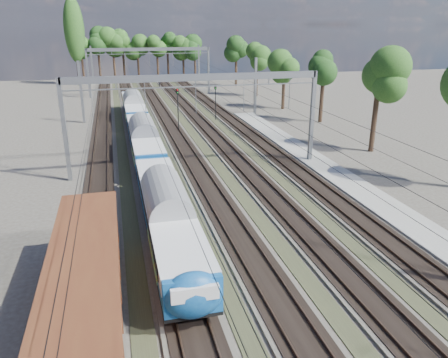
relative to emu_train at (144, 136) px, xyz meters
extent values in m
cube|color=#47423A|center=(-4.50, 9.56, -2.29)|extent=(3.00, 130.00, 0.15)
cube|color=black|center=(-4.50, 9.56, -2.20)|extent=(2.50, 130.00, 0.06)
cube|color=#473326|center=(-5.22, 9.56, -2.10)|extent=(0.08, 130.00, 0.14)
cube|color=#473326|center=(-3.78, 9.56, -2.10)|extent=(0.08, 130.00, 0.14)
cube|color=#47423A|center=(0.00, 9.56, -2.29)|extent=(3.00, 130.00, 0.15)
cube|color=black|center=(0.00, 9.56, -2.20)|extent=(2.50, 130.00, 0.06)
cube|color=#473326|center=(-0.72, 9.56, -2.10)|extent=(0.08, 130.00, 0.14)
cube|color=#473326|center=(0.72, 9.56, -2.10)|extent=(0.08, 130.00, 0.14)
cube|color=#47423A|center=(4.50, 9.56, -2.29)|extent=(3.00, 130.00, 0.15)
cube|color=black|center=(4.50, 9.56, -2.20)|extent=(2.50, 130.00, 0.06)
cube|color=#473326|center=(3.78, 9.56, -2.10)|extent=(0.08, 130.00, 0.14)
cube|color=#473326|center=(5.22, 9.56, -2.10)|extent=(0.08, 130.00, 0.14)
cube|color=#47423A|center=(9.00, 9.56, -2.29)|extent=(3.00, 130.00, 0.15)
cube|color=black|center=(9.00, 9.56, -2.20)|extent=(2.50, 130.00, 0.06)
cube|color=#473326|center=(8.28, 9.56, -2.10)|extent=(0.08, 130.00, 0.14)
cube|color=#473326|center=(9.72, 9.56, -2.10)|extent=(0.08, 130.00, 0.14)
cube|color=#47423A|center=(13.50, 9.56, -2.29)|extent=(3.00, 130.00, 0.15)
cube|color=black|center=(13.50, 9.56, -2.20)|extent=(2.50, 130.00, 0.06)
cube|color=#473326|center=(12.78, 9.56, -2.10)|extent=(0.08, 130.00, 0.14)
cube|color=#473326|center=(14.22, 9.56, -2.10)|extent=(0.08, 130.00, 0.14)
cube|color=#322E20|center=(-2.25, 9.56, -2.34)|extent=(1.10, 130.00, 0.05)
cube|color=#322E20|center=(2.25, 9.56, -2.34)|extent=(1.10, 130.00, 0.05)
cube|color=#322E20|center=(6.75, 9.56, -2.34)|extent=(1.10, 130.00, 0.05)
cube|color=#322E20|center=(11.25, 9.56, -2.34)|extent=(1.10, 130.00, 0.05)
cube|color=gray|center=(16.50, -15.44, -2.22)|extent=(3.00, 70.00, 0.30)
cube|color=gray|center=(-7.00, -5.44, 2.13)|extent=(0.35, 0.35, 9.00)
cube|color=gray|center=(16.00, -5.44, 2.13)|extent=(0.35, 0.35, 9.00)
cube|color=gray|center=(4.50, -5.44, 6.33)|extent=(23.00, 0.35, 0.60)
cube|color=gray|center=(-7.00, 42.56, 2.13)|extent=(0.35, 0.35, 9.00)
cube|color=gray|center=(16.00, 42.56, 2.13)|extent=(0.35, 0.35, 9.00)
cube|color=gray|center=(4.50, 42.56, 6.33)|extent=(23.00, 0.35, 0.60)
cube|color=gray|center=(-7.00, 19.56, 1.88)|extent=(0.35, 0.35, 8.50)
cube|color=gray|center=(-7.00, 64.56, 1.88)|extent=(0.35, 0.35, 8.50)
cube|color=gray|center=(18.30, 19.56, 1.88)|extent=(0.35, 0.35, 8.50)
cube|color=gray|center=(18.30, 64.56, 1.88)|extent=(0.35, 0.35, 8.50)
cylinder|color=black|center=(-4.50, 9.56, 3.13)|extent=(0.03, 130.00, 0.03)
cylinder|color=black|center=(-4.50, 9.56, 4.23)|extent=(0.03, 130.00, 0.03)
cylinder|color=black|center=(0.00, 9.56, 3.13)|extent=(0.03, 130.00, 0.03)
cylinder|color=black|center=(0.00, 9.56, 4.23)|extent=(0.03, 130.00, 0.03)
cylinder|color=black|center=(4.50, 9.56, 3.13)|extent=(0.03, 130.00, 0.03)
cylinder|color=black|center=(4.50, 9.56, 4.23)|extent=(0.03, 130.00, 0.03)
cylinder|color=black|center=(9.00, 9.56, 3.13)|extent=(0.03, 130.00, 0.03)
cylinder|color=black|center=(9.00, 9.56, 4.23)|extent=(0.03, 130.00, 0.03)
cylinder|color=black|center=(13.50, 9.56, 3.13)|extent=(0.03, 130.00, 0.03)
cylinder|color=black|center=(13.50, 9.56, 4.23)|extent=(0.03, 130.00, 0.03)
cylinder|color=black|center=(-9.81, 76.48, 0.63)|extent=(0.56, 0.56, 5.99)
sphere|color=#1D3814|center=(-9.81, 76.48, 5.42)|extent=(4.10, 4.10, 4.10)
cylinder|color=black|center=(-5.40, 76.95, 1.22)|extent=(0.56, 0.56, 7.17)
sphere|color=#1D3814|center=(-5.40, 76.95, 6.95)|extent=(4.59, 4.59, 4.59)
cylinder|color=black|center=(-3.03, 77.97, 0.47)|extent=(0.56, 0.56, 5.67)
sphere|color=#1D3814|center=(-3.03, 77.97, 5.00)|extent=(5.04, 5.04, 5.04)
cylinder|color=black|center=(1.32, 75.94, 1.05)|extent=(0.56, 0.56, 6.83)
sphere|color=#1D3814|center=(1.32, 75.94, 6.51)|extent=(4.88, 4.88, 4.88)
cylinder|color=black|center=(5.60, 78.14, 0.81)|extent=(0.56, 0.56, 6.35)
sphere|color=#1D3814|center=(5.60, 78.14, 5.89)|extent=(4.65, 4.65, 4.65)
cylinder|color=black|center=(7.97, 76.33, 1.04)|extent=(0.56, 0.56, 6.82)
sphere|color=#1D3814|center=(7.97, 76.33, 6.49)|extent=(4.56, 4.56, 4.56)
cylinder|color=black|center=(11.64, 77.35, 1.10)|extent=(0.56, 0.56, 6.93)
sphere|color=#1D3814|center=(11.64, 77.35, 6.65)|extent=(4.18, 4.18, 4.18)
cylinder|color=black|center=(16.10, 76.60, 1.15)|extent=(0.56, 0.56, 7.02)
sphere|color=#1D3814|center=(16.10, 76.60, 6.77)|extent=(5.16, 5.16, 5.16)
cylinder|color=black|center=(19.86, 77.56, 1.23)|extent=(0.56, 0.56, 7.18)
sphere|color=#1D3814|center=(19.86, 77.56, 6.97)|extent=(5.41, 5.41, 5.41)
cylinder|color=black|center=(25.36, -3.38, 0.20)|extent=(0.56, 0.56, 5.13)
sphere|color=#1D3814|center=(25.36, -3.38, 4.30)|extent=(4.50, 4.50, 4.50)
cylinder|color=black|center=(24.34, 12.16, 1.00)|extent=(0.56, 0.56, 6.73)
sphere|color=#1D3814|center=(24.34, 12.16, 6.39)|extent=(3.60, 3.60, 3.60)
cylinder|color=black|center=(24.29, 22.97, 0.64)|extent=(0.56, 0.56, 6.01)
sphere|color=#1D3814|center=(24.29, 22.97, 5.45)|extent=(3.57, 3.57, 3.57)
cylinder|color=black|center=(24.36, 38.76, 0.47)|extent=(0.56, 0.56, 5.67)
sphere|color=#1D3814|center=(24.36, 38.76, 5.00)|extent=(4.88, 4.88, 4.88)
cylinder|color=black|center=(24.64, 50.95, 0.34)|extent=(0.56, 0.56, 5.41)
sphere|color=#1D3814|center=(24.64, 50.95, 4.66)|extent=(4.17, 4.17, 4.17)
cylinder|color=black|center=(-10.00, 62.56, 5.63)|extent=(0.70, 0.70, 16.00)
ellipsoid|color=#1F4F1A|center=(-10.00, 62.56, 9.63)|extent=(4.40, 4.40, 14.08)
cube|color=black|center=(0.00, -25.58, -1.85)|extent=(1.88, 2.82, 0.75)
cube|color=black|center=(0.00, -12.40, -1.85)|extent=(1.88, 2.82, 0.75)
cube|color=navy|center=(0.00, -18.99, -0.44)|extent=(2.64, 18.83, 1.79)
cube|color=silver|center=(0.00, -18.99, 0.03)|extent=(2.71, 18.07, 0.89)
cube|color=black|center=(1.36, -18.99, 0.03)|extent=(0.04, 16.00, 0.66)
cube|color=yellow|center=(0.00, -23.13, -0.91)|extent=(2.73, 5.27, 0.66)
cylinder|color=gray|center=(0.00, -18.99, 0.46)|extent=(2.67, 18.83, 2.67)
cube|color=black|center=(0.00, -6.16, -1.85)|extent=(1.88, 2.82, 0.75)
cube|color=black|center=(0.00, 7.02, -1.85)|extent=(1.88, 2.82, 0.75)
cube|color=navy|center=(0.00, 0.43, -0.44)|extent=(2.64, 18.83, 1.79)
cube|color=silver|center=(0.00, 0.43, 0.03)|extent=(2.71, 18.07, 0.89)
cube|color=black|center=(1.36, 0.43, 0.03)|extent=(0.04, 16.00, 0.66)
cube|color=yellow|center=(0.00, -3.71, -0.91)|extent=(2.73, 5.27, 0.66)
cylinder|color=gray|center=(0.00, 0.43, 0.46)|extent=(2.67, 18.83, 2.67)
cube|color=black|center=(0.00, 13.27, -1.85)|extent=(1.88, 2.82, 0.75)
cube|color=black|center=(0.00, 26.45, -1.85)|extent=(1.88, 2.82, 0.75)
cube|color=navy|center=(0.00, 19.86, -0.44)|extent=(2.64, 18.83, 1.79)
cube|color=silver|center=(0.00, 19.86, 0.03)|extent=(2.71, 18.07, 0.89)
cube|color=black|center=(1.36, 19.86, 0.03)|extent=(0.04, 16.00, 0.66)
cube|color=yellow|center=(0.00, 15.72, -0.91)|extent=(2.73, 5.27, 0.66)
cylinder|color=gray|center=(0.00, 19.86, 0.46)|extent=(2.67, 18.83, 2.67)
ellipsoid|color=navy|center=(0.00, -28.21, -0.39)|extent=(2.67, 1.47, 2.28)
cube|color=black|center=(-4.50, -21.72, -1.85)|extent=(2.07, 2.69, 0.72)
cube|color=black|center=(-4.50, -26.79, -1.38)|extent=(2.79, 14.48, 0.21)
cube|color=#512515|center=(-4.50, -26.79, 0.07)|extent=(2.79, 14.48, 2.69)
cube|color=#512515|center=(-4.50, -26.79, 1.46)|extent=(3.00, 14.48, 0.12)
imported|color=black|center=(7.52, 55.23, -1.46)|extent=(0.53, 0.72, 1.81)
cylinder|color=black|center=(5.17, 11.02, 0.05)|extent=(0.14, 0.14, 4.83)
cube|color=black|center=(5.17, 11.02, 2.80)|extent=(0.39, 0.31, 0.68)
sphere|color=red|center=(5.17, 10.89, 2.99)|extent=(0.15, 0.15, 0.15)
sphere|color=#0C9919|center=(5.17, 10.89, 2.65)|extent=(0.15, 0.15, 0.15)
cylinder|color=black|center=(11.47, 16.94, -0.16)|extent=(0.12, 0.12, 4.40)
cube|color=black|center=(11.47, 16.94, 2.34)|extent=(0.33, 0.23, 0.62)
sphere|color=red|center=(11.47, 16.83, 2.52)|extent=(0.14, 0.14, 0.14)
sphere|color=#0C9919|center=(11.47, 16.83, 2.21)|extent=(0.14, 0.14, 0.14)
camera|label=1|loc=(-2.64, -44.29, 10.75)|focal=35.00mm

